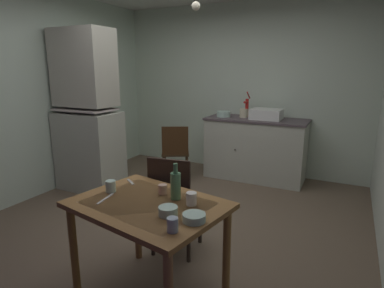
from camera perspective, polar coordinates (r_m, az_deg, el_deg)
The scene contains 22 objects.
ground_plane at distance 3.63m, azimuth -3.55°, elevation -13.78°, with size 5.36×5.36×0.00m, color brown.
wall_back at distance 5.29m, azimuth 8.53°, elevation 9.62°, with size 4.08×0.10×2.65m, color silver.
wall_left at distance 4.62m, azimuth -26.53°, elevation 7.86°, with size 0.10×4.46×2.65m, color silver.
hutch_cabinet at distance 4.56m, azimuth -18.11°, elevation 4.52°, with size 0.85×0.53×2.15m.
counter_cabinet at distance 4.96m, azimuth 11.18°, elevation -0.81°, with size 1.48×0.64×0.92m.
sink_basin at distance 4.82m, azimuth 13.07°, elevation 5.22°, with size 0.44×0.34×0.15m.
hand_pump at distance 4.93m, azimuth 9.72°, elevation 6.63°, with size 0.05×0.27×0.39m.
mixing_bowl_counter at distance 4.97m, azimuth 5.65°, elevation 5.32°, with size 0.21×0.21×0.08m, color #ADD1C1.
stoneware_crock at distance 4.95m, azimuth 9.20°, elevation 5.46°, with size 0.13×0.13×0.13m, color beige.
dining_table at distance 2.30m, azimuth -7.78°, elevation -12.75°, with size 1.14×0.92×0.75m.
chair_far_side at distance 2.90m, azimuth -3.23°, elevation -10.57°, with size 0.45×0.45×0.92m.
chair_by_counter at distance 4.77m, azimuth -2.98°, elevation -1.26°, with size 0.54×0.54×0.84m.
serving_bowl_wide at distance 1.98m, azimuth 0.37°, elevation -12.94°, with size 0.14×0.14×0.05m, color #ADD1C1.
soup_bowl_small at distance 2.05m, azimuth -4.27°, elevation -11.79°, with size 0.12×0.12×0.06m, color #ADD1C1.
teacup_mint at distance 2.18m, azimuth -0.11°, elevation -9.70°, with size 0.07×0.07×0.09m, color white.
teacup_cream at distance 1.86m, azimuth -3.47°, elevation -14.13°, with size 0.07×0.07×0.08m, color #9EB2C6.
mug_tall at distance 2.48m, azimuth -14.26°, elevation -7.29°, with size 0.07×0.07×0.09m, color #ADD1C1.
mug_dark at distance 2.38m, azimuth -5.24°, elevation -8.02°, with size 0.06×0.06×0.07m, color tan.
glass_bottle at distance 2.26m, azimuth -2.93°, elevation -7.27°, with size 0.07×0.07×0.26m.
table_knife at distance 2.37m, azimuth -15.14°, elevation -9.35°, with size 0.20×0.02×0.01m, color silver.
teaspoon_near_bowl at distance 2.66m, azimuth -10.89°, elevation -6.62°, with size 0.14×0.02×0.01m, color beige.
pendant_bulb at distance 3.20m, azimuth 0.70°, elevation 23.32°, with size 0.08×0.08×0.08m, color #F9EFCC.
Camera 1 is at (1.63, -2.79, 1.65)m, focal length 30.00 mm.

